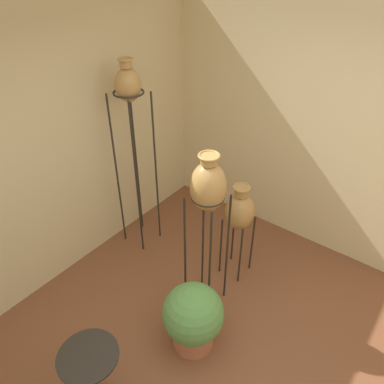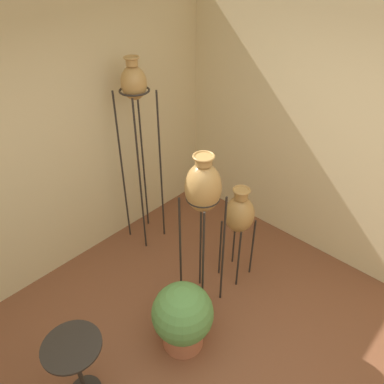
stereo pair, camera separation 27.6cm
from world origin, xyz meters
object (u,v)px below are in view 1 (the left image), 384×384
side_table (91,369)px  potted_plant (193,317)px  vase_stand_medium (208,189)px  vase_stand_tall (129,96)px  vase_stand_short (240,212)px

side_table → potted_plant: 0.90m
vase_stand_medium → side_table: size_ratio=2.60×
vase_stand_tall → vase_stand_medium: (-0.28, -1.13, -0.45)m
vase_stand_short → potted_plant: vase_stand_short is taller
vase_stand_tall → side_table: bearing=-146.1°
vase_stand_short → side_table: 1.87m
side_table → vase_stand_medium: bearing=-2.2°
vase_stand_tall → vase_stand_short: bearing=-78.8°
vase_stand_tall → potted_plant: vase_stand_tall is taller
vase_stand_tall → side_table: vase_stand_tall is taller
vase_stand_medium → vase_stand_short: bearing=-3.6°
vase_stand_tall → side_table: size_ratio=3.35×
vase_stand_tall → vase_stand_short: 1.53m
vase_stand_tall → vase_stand_medium: size_ratio=1.29×
potted_plant → vase_stand_medium: bearing=24.0°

